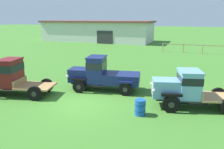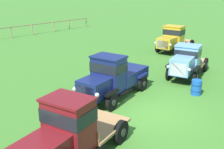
{
  "view_description": "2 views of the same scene",
  "coord_description": "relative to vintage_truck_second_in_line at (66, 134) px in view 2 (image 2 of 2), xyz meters",
  "views": [
    {
      "loc": [
        5.79,
        -10.47,
        4.79
      ],
      "look_at": [
        0.71,
        3.13,
        1.0
      ],
      "focal_mm": 35.0,
      "sensor_mm": 36.0,
      "label": 1
    },
    {
      "loc": [
        -9.64,
        -6.82,
        5.75
      ],
      "look_at": [
        0.71,
        3.13,
        1.0
      ],
      "focal_mm": 45.0,
      "sensor_mm": 36.0,
      "label": 2
    }
  ],
  "objects": [
    {
      "name": "vintage_truck_back_of_row",
      "position": [
        16.0,
        6.15,
        -0.04
      ],
      "size": [
        5.0,
        2.41,
        2.24
      ],
      "color": "black",
      "rests_on": "ground"
    },
    {
      "name": "vintage_truck_midrow_center",
      "position": [
        5.2,
        2.91,
        -0.06
      ],
      "size": [
        5.01,
        2.61,
        2.31
      ],
      "color": "black",
      "rests_on": "ground"
    },
    {
      "name": "ground_plane",
      "position": [
        5.0,
        0.32,
        -1.17
      ],
      "size": [
        240.0,
        240.0,
        0.0
      ],
      "primitive_type": "plane",
      "color": "#3D7528"
    },
    {
      "name": "oil_drum_beside_row",
      "position": [
        8.54,
        -0.07,
        -0.76
      ],
      "size": [
        0.57,
        0.57,
        0.82
      ],
      "color": "#1951B2",
      "rests_on": "ground"
    },
    {
      "name": "vintage_truck_second_in_line",
      "position": [
        0.0,
        0.0,
        0.0
      ],
      "size": [
        5.08,
        2.71,
        2.33
      ],
      "color": "black",
      "rests_on": "ground"
    },
    {
      "name": "paddock_fence",
      "position": [
        13.44,
        22.09,
        -0.29
      ],
      "size": [
        13.74,
        0.57,
        1.25
      ],
      "color": "#997F60",
      "rests_on": "ground"
    },
    {
      "name": "vintage_truck_far_side",
      "position": [
        10.58,
        1.74,
        -0.06
      ],
      "size": [
        4.86,
        2.75,
        2.09
      ],
      "color": "black",
      "rests_on": "ground"
    }
  ]
}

